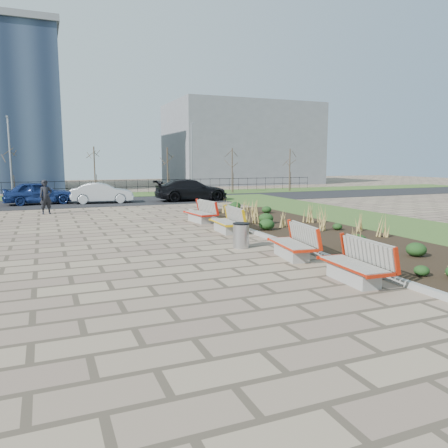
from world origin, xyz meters
name	(u,v)px	position (x,y,z in m)	size (l,w,h in m)	color
ground	(214,279)	(0.00, 0.00, 0.00)	(120.00, 120.00, 0.00)	#86745C
planting_bed	(312,232)	(6.25, 5.00, 0.05)	(4.50, 18.00, 0.10)	black
planting_curb	(262,235)	(3.92, 5.00, 0.07)	(0.16, 18.00, 0.15)	gray
grass_verge_near	(402,226)	(11.00, 5.00, 0.02)	(5.00, 38.00, 0.04)	#33511E
grass_verge_far	(94,196)	(0.00, 28.00, 0.02)	(80.00, 5.00, 0.04)	#33511E
road	(103,202)	(0.00, 22.00, 0.01)	(80.00, 7.00, 0.02)	black
bench_a	(353,262)	(3.00, -1.58, 0.50)	(0.90, 2.10, 1.00)	#A51F0B
bench_b	(291,242)	(3.00, 1.30, 0.50)	(0.90, 2.10, 1.00)	red
bench_c	(226,220)	(3.00, 6.45, 0.50)	(0.90, 2.10, 1.00)	#E4A80C
bench_d	(199,212)	(3.00, 9.72, 0.50)	(0.90, 2.10, 1.00)	red
litter_bin	(241,236)	(2.25, 3.30, 0.42)	(0.54, 0.54, 0.83)	#B2B2B7
pedestrian	(46,197)	(-3.76, 15.97, 0.94)	(0.69, 0.45, 1.89)	black
car_blue	(39,193)	(-4.17, 21.91, 0.78)	(1.80, 4.47, 1.52)	navy
car_silver	(102,193)	(-0.12, 21.16, 0.71)	(1.46, 4.18, 1.38)	#B1B5B9
car_black	(191,190)	(6.15, 20.53, 0.79)	(2.17, 5.34, 1.55)	black
tree_b	(12,173)	(-6.00, 26.50, 2.04)	(1.40, 1.40, 4.00)	#4C3D2D
tree_c	(95,172)	(0.00, 26.50, 2.04)	(1.40, 1.40, 4.00)	#4C3D2D
tree_d	(168,171)	(6.00, 26.50, 2.04)	(1.40, 1.40, 4.00)	#4C3D2D
tree_e	(232,170)	(12.00, 26.50, 2.04)	(1.40, 1.40, 4.00)	#4C3D2D
tree_f	(290,170)	(18.00, 26.50, 2.04)	(1.40, 1.40, 4.00)	#4C3D2D
lamp_west	(10,159)	(-6.00, 26.00, 3.04)	(0.24, 0.60, 6.00)	gray
lamp_east	(192,159)	(8.00, 26.00, 3.04)	(0.24, 0.60, 6.00)	gray
railing_fence	(92,187)	(0.00, 29.50, 0.64)	(44.00, 0.10, 1.20)	black
building_grey	(241,144)	(20.00, 42.00, 5.00)	(18.00, 12.00, 10.00)	slate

